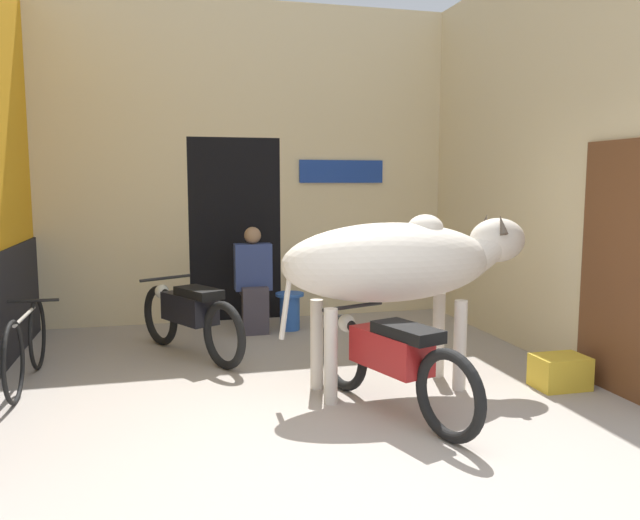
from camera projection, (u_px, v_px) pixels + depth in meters
name	position (u px, v px, depth m)	size (l,w,h in m)	color
ground_plane	(353.00, 470.00, 3.83)	(30.00, 30.00, 0.00)	#9E9389
wall_back_with_doorway	(243.00, 186.00, 8.08)	(5.14, 0.93, 3.98)	beige
wall_right_with_door	(542.00, 162.00, 6.31)	(0.22, 4.42, 3.98)	beige
cow	(400.00, 263.00, 5.22)	(2.25, 0.79, 1.49)	beige
motorcycle_near	(391.00, 358.00, 4.72)	(0.77, 1.84, 0.76)	black
motorcycle_far	(190.00, 314.00, 6.28)	(0.97, 1.67, 0.76)	black
bicycle	(26.00, 346.00, 5.41)	(0.44, 1.63, 0.69)	black
shopkeeper_seated	(254.00, 278.00, 7.28)	(0.43, 0.33, 1.24)	#3D3842
plastic_stool	(290.00, 310.00, 7.45)	(0.34, 0.34, 0.45)	#2856B2
crate	(560.00, 372.00, 5.34)	(0.44, 0.32, 0.28)	gold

